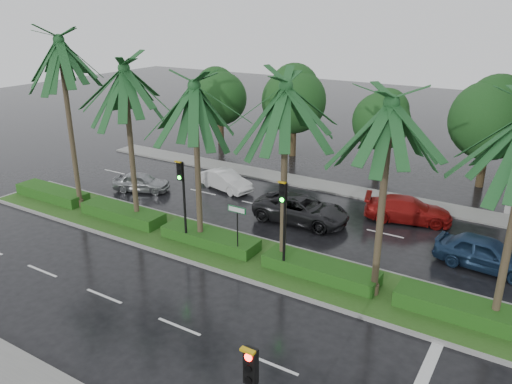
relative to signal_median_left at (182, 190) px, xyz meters
The scene contains 15 objects.
ground 5.01m from the signal_median_left, ahead, with size 120.00×120.00×0.00m, color black.
far_sidewalk 12.71m from the signal_median_left, 71.13° to the left, with size 40.00×2.00×0.12m, color slate.
median 5.00m from the signal_median_left, ahead, with size 36.00×4.00×0.15m.
hedge 4.79m from the signal_median_left, ahead, with size 35.20×1.40×0.60m.
lane_markings 7.68m from the signal_median_left, ahead, with size 34.00×13.06×0.01m.
palm_row 5.51m from the signal_median_left, 14.67° to the left, with size 26.30×4.20×10.25m.
signal_median_left is the anchor object (origin of this frame).
signal_median_right 5.50m from the signal_median_left, ahead, with size 0.34×0.42×4.36m.
street_sign 3.13m from the signal_median_left, ahead, with size 0.95×0.09×2.60m.
bg_trees 18.20m from the signal_median_left, 72.43° to the left, with size 32.92×5.31×7.67m.
car_silver 9.22m from the signal_median_left, 147.40° to the left, with size 3.63×1.46×1.24m, color #969A9D.
car_white 8.73m from the signal_median_left, 110.90° to the left, with size 3.86×1.35×1.27m, color silver.
car_darkgrey 7.15m from the signal_median_left, 58.93° to the left, with size 5.30×2.45×1.47m, color black.
car_red 12.59m from the signal_median_left, 46.60° to the left, with size 4.72×1.92×1.37m, color maroon.
car_blue 14.28m from the signal_median_left, 22.78° to the left, with size 4.44×1.79×1.51m, color navy.
Camera 1 is at (10.67, -16.88, 11.25)m, focal length 35.00 mm.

